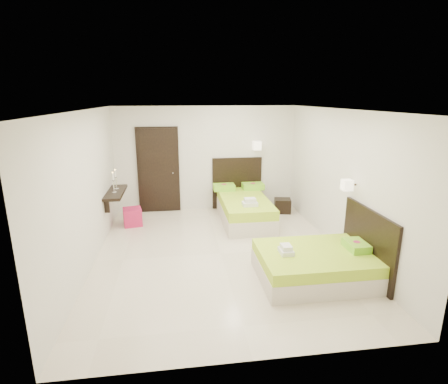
{
  "coord_description": "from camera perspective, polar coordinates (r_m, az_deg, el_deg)",
  "views": [
    {
      "loc": [
        -0.76,
        -5.89,
        2.8
      ],
      "look_at": [
        0.1,
        0.3,
        1.1
      ],
      "focal_mm": 28.0,
      "sensor_mm": 36.0,
      "label": 1
    }
  ],
  "objects": [
    {
      "name": "floor",
      "position": [
        6.57,
        -0.51,
        -10.02
      ],
      "size": [
        5.5,
        5.5,
        0.0
      ],
      "primitive_type": "plane",
      "color": "beige",
      "rests_on": "ground"
    },
    {
      "name": "bed_single",
      "position": [
        8.21,
        3.24,
        -2.36
      ],
      "size": [
        1.27,
        2.11,
        1.74
      ],
      "color": "beige",
      "rests_on": "ground"
    },
    {
      "name": "bed_double",
      "position": [
        5.85,
        15.29,
        -11.09
      ],
      "size": [
        1.78,
        1.51,
        1.47
      ],
      "color": "beige",
      "rests_on": "ground"
    },
    {
      "name": "nightstand",
      "position": [
        8.87,
        9.52,
        -2.21
      ],
      "size": [
        0.45,
        0.42,
        0.35
      ],
      "primitive_type": "cube",
      "rotation": [
        0.0,
        0.0,
        -0.2
      ],
      "color": "black",
      "rests_on": "ground"
    },
    {
      "name": "ottoman",
      "position": [
        8.15,
        -14.7,
        -3.93
      ],
      "size": [
        0.46,
        0.46,
        0.39
      ],
      "primitive_type": "cube",
      "rotation": [
        0.0,
        0.0,
        0.19
      ],
      "color": "#AA1642",
      "rests_on": "ground"
    },
    {
      "name": "door",
      "position": [
        8.77,
        -10.65,
        3.46
      ],
      "size": [
        1.02,
        0.15,
        2.14
      ],
      "color": "black",
      "rests_on": "ground"
    },
    {
      "name": "console_shelf",
      "position": [
        7.86,
        -17.35,
        -0.11
      ],
      "size": [
        0.35,
        1.2,
        0.78
      ],
      "color": "black",
      "rests_on": "ground"
    }
  ]
}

